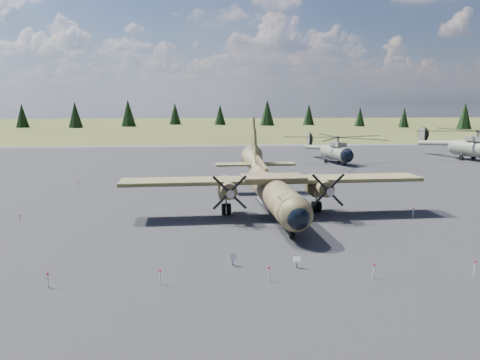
{
  "coord_description": "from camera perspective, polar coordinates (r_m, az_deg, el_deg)",
  "views": [
    {
      "loc": [
        -1.55,
        -38.15,
        9.92
      ],
      "look_at": [
        1.59,
        2.0,
        3.16
      ],
      "focal_mm": 35.0,
      "sensor_mm": 36.0,
      "label": 1
    }
  ],
  "objects": [
    {
      "name": "helicopter_mid",
      "position": [
        88.48,
        26.7,
        4.48
      ],
      "size": [
        25.95,
        26.31,
        5.21
      ],
      "rotation": [
        0.0,
        0.0,
        0.33
      ],
      "color": "gray",
      "rests_on": "ground"
    },
    {
      "name": "helicopter_near",
      "position": [
        77.13,
        11.64,
        4.29
      ],
      "size": [
        20.93,
        22.05,
        4.42
      ],
      "rotation": [
        0.0,
        0.0,
        0.24
      ],
      "color": "gray",
      "rests_on": "ground"
    },
    {
      "name": "barrier_fence",
      "position": [
        39.23,
        -2.77,
        -4.36
      ],
      "size": [
        33.12,
        29.62,
        0.85
      ],
      "color": "white",
      "rests_on": "ground"
    },
    {
      "name": "info_placard_left",
      "position": [
        28.94,
        -0.89,
        -9.43
      ],
      "size": [
        0.53,
        0.33,
        0.77
      ],
      "rotation": [
        0.0,
        0.0,
        0.26
      ],
      "color": "gray",
      "rests_on": "ground"
    },
    {
      "name": "ground",
      "position": [
        39.45,
        -2.09,
        -5.04
      ],
      "size": [
        500.0,
        500.0,
        0.0
      ],
      "primitive_type": "plane",
      "color": "brown",
      "rests_on": "ground"
    },
    {
      "name": "treeline",
      "position": [
        35.15,
        -15.01,
        0.88
      ],
      "size": [
        337.33,
        342.32,
        10.98
      ],
      "color": "black",
      "rests_on": "ground"
    },
    {
      "name": "transport_plane",
      "position": [
        42.23,
        3.79,
        -0.59
      ],
      "size": [
        26.53,
        24.11,
        8.76
      ],
      "rotation": [
        0.0,
        0.0,
        0.04
      ],
      "color": "#37391F",
      "rests_on": "ground"
    },
    {
      "name": "apron",
      "position": [
        49.18,
        -2.58,
        -2.12
      ],
      "size": [
        120.0,
        120.0,
        0.04
      ],
      "primitive_type": "cube",
      "color": "#545358",
      "rests_on": "ground"
    },
    {
      "name": "info_placard_right",
      "position": [
        28.8,
        6.93,
        -9.7
      ],
      "size": [
        0.49,
        0.31,
        0.71
      ],
      "rotation": [
        0.0,
        0.0,
        -0.28
      ],
      "color": "gray",
      "rests_on": "ground"
    }
  ]
}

